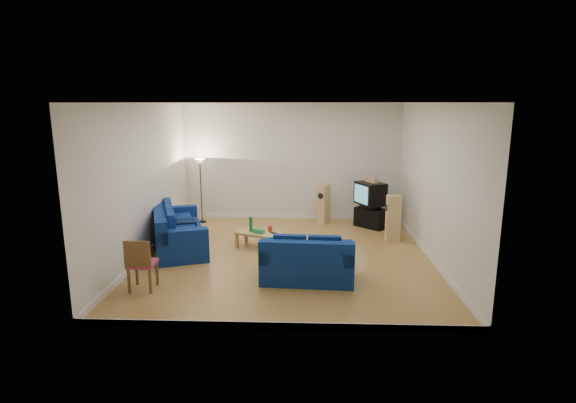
{
  "coord_description": "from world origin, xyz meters",
  "views": [
    {
      "loc": [
        0.36,
        -9.15,
        3.18
      ],
      "look_at": [
        0.0,
        0.4,
        1.1
      ],
      "focal_mm": 28.0,
      "sensor_mm": 36.0,
      "label": 1
    }
  ],
  "objects_px": {
    "sofa_three_seat": "(176,234)",
    "tv_stand": "(371,218)",
    "coffee_table": "(259,234)",
    "television": "(370,193)",
    "sofa_loveseat": "(307,264)"
  },
  "relations": [
    {
      "from": "sofa_loveseat",
      "to": "television",
      "type": "xyz_separation_m",
      "value": [
        1.65,
        3.75,
        0.58
      ]
    },
    {
      "from": "coffee_table",
      "to": "sofa_three_seat",
      "type": "bearing_deg",
      "value": -177.31
    },
    {
      "from": "sofa_loveseat",
      "to": "television",
      "type": "distance_m",
      "value": 4.14
    },
    {
      "from": "sofa_three_seat",
      "to": "television",
      "type": "distance_m",
      "value": 5.02
    },
    {
      "from": "sofa_three_seat",
      "to": "sofa_loveseat",
      "type": "height_order",
      "value": "sofa_three_seat"
    },
    {
      "from": "sofa_loveseat",
      "to": "tv_stand",
      "type": "distance_m",
      "value": 4.11
    },
    {
      "from": "sofa_three_seat",
      "to": "sofa_loveseat",
      "type": "xyz_separation_m",
      "value": [
        2.93,
        -1.78,
        -0.03
      ]
    },
    {
      "from": "television",
      "to": "sofa_three_seat",
      "type": "bearing_deg",
      "value": -92.35
    },
    {
      "from": "sofa_three_seat",
      "to": "tv_stand",
      "type": "xyz_separation_m",
      "value": [
        4.64,
        1.97,
        -0.09
      ]
    },
    {
      "from": "sofa_loveseat",
      "to": "television",
      "type": "height_order",
      "value": "television"
    },
    {
      "from": "coffee_table",
      "to": "television",
      "type": "bearing_deg",
      "value": 34.72
    },
    {
      "from": "sofa_three_seat",
      "to": "sofa_loveseat",
      "type": "bearing_deg",
      "value": 39.22
    },
    {
      "from": "television",
      "to": "coffee_table",
      "type": "bearing_deg",
      "value": -80.9
    },
    {
      "from": "tv_stand",
      "to": "television",
      "type": "bearing_deg",
      "value": -139.31
    },
    {
      "from": "tv_stand",
      "to": "television",
      "type": "distance_m",
      "value": 0.65
    }
  ]
}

